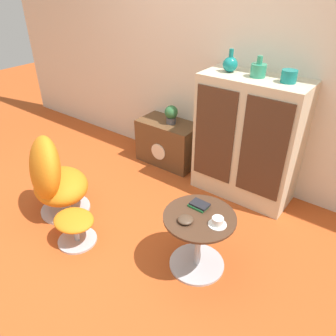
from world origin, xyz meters
TOP-DOWN VIEW (x-y plane):
  - ground_plane at (0.00, 0.00)m, footprint 12.00×12.00m
  - wall_back at (0.00, 1.65)m, footprint 6.40×0.06m
  - sideboard at (0.58, 1.39)m, footprint 0.96×0.47m
  - tv_console at (-0.40, 1.43)m, footprint 0.71×0.39m
  - egg_chair at (-0.65, 0.04)m, footprint 0.73×0.70m
  - ottoman at (-0.21, -0.12)m, footprint 0.36×0.33m
  - coffee_table at (0.75, 0.27)m, footprint 0.53×0.53m
  - vase_leftmost at (0.31, 1.39)m, footprint 0.13×0.13m
  - vase_inner_left at (0.58, 1.39)m, footprint 0.13×0.13m
  - vase_inner_right at (0.85, 1.39)m, footprint 0.13×0.13m
  - potted_plant at (-0.36, 1.43)m, footprint 0.15×0.15m
  - teacup at (0.90, 0.27)m, footprint 0.13×0.13m
  - book_stack at (0.69, 0.36)m, footprint 0.14×0.10m
  - bowl at (0.70, 0.16)m, footprint 0.11×0.11m

SIDE VIEW (x-z plane):
  - ground_plane at x=0.00m, z-range 0.00..0.00m
  - ottoman at x=-0.21m, z-range 0.05..0.33m
  - tv_console at x=-0.40m, z-range 0.00..0.51m
  - coffee_table at x=0.75m, z-range 0.03..0.52m
  - egg_chair at x=-0.65m, z-range -0.02..0.79m
  - book_stack at x=0.69m, z-range 0.49..0.52m
  - bowl at x=0.70m, z-range 0.49..0.53m
  - teacup at x=0.90m, z-range 0.49..0.55m
  - sideboard at x=0.58m, z-range 0.00..1.20m
  - potted_plant at x=-0.36m, z-range 0.52..0.73m
  - vase_inner_right at x=0.85m, z-range 1.20..1.30m
  - vase_inner_left at x=0.58m, z-range 1.17..1.35m
  - vase_leftmost at x=0.31m, z-range 1.17..1.37m
  - wall_back at x=0.00m, z-range 0.00..2.60m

